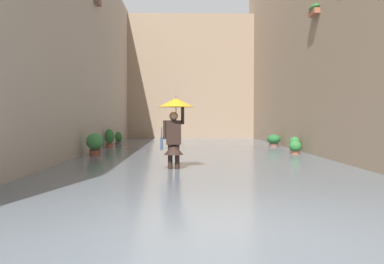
# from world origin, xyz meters

# --- Properties ---
(ground_plane) EXTENTS (60.00, 60.00, 0.00)m
(ground_plane) POSITION_xyz_m (0.00, -10.93, 0.00)
(ground_plane) COLOR slate
(flood_water) EXTENTS (9.00, 27.85, 0.19)m
(flood_water) POSITION_xyz_m (0.00, -10.93, 0.10)
(flood_water) COLOR slate
(flood_water) RESTS_ON ground_plane
(building_facade_left) EXTENTS (2.04, 25.85, 11.47)m
(building_facade_left) POSITION_xyz_m (-5.00, -10.92, 5.73)
(building_facade_left) COLOR gray
(building_facade_left) RESTS_ON ground_plane
(building_facade_right) EXTENTS (2.04, 25.85, 8.44)m
(building_facade_right) POSITION_xyz_m (5.00, -10.92, 4.22)
(building_facade_right) COLOR #A89989
(building_facade_right) RESTS_ON ground_plane
(building_facade_far) EXTENTS (11.80, 1.80, 8.26)m
(building_facade_far) POSITION_xyz_m (0.00, -22.75, 4.13)
(building_facade_far) COLOR gray
(building_facade_far) RESTS_ON ground_plane
(person_wading) EXTENTS (0.92, 0.92, 2.08)m
(person_wading) POSITION_xyz_m (0.74, -5.61, 1.41)
(person_wading) COLOR black
(person_wading) RESTS_ON ground_plane
(potted_plant_near_right) EXTENTS (0.43, 0.43, 1.02)m
(potted_plant_near_right) POSITION_xyz_m (3.84, -13.66, 0.55)
(potted_plant_near_right) COLOR #9E563D
(potted_plant_near_right) RESTS_ON ground_plane
(potted_plant_far_right) EXTENTS (0.37, 0.37, 0.83)m
(potted_plant_far_right) POSITION_xyz_m (3.70, -15.38, 0.45)
(potted_plant_far_right) COLOR #66605B
(potted_plant_far_right) RESTS_ON ground_plane
(potted_plant_mid_left) EXTENTS (0.61, 0.61, 0.76)m
(potted_plant_mid_left) POSITION_xyz_m (-3.64, -13.82, 0.45)
(potted_plant_mid_left) COLOR brown
(potted_plant_mid_left) RESTS_ON ground_plane
(potted_plant_near_left) EXTENTS (0.45, 0.45, 0.67)m
(potted_plant_near_left) POSITION_xyz_m (-3.59, -10.02, 0.39)
(potted_plant_near_left) COLOR #9E563D
(potted_plant_near_left) RESTS_ON ground_plane
(potted_plant_far_left) EXTENTS (0.41, 0.41, 0.78)m
(potted_plant_far_left) POSITION_xyz_m (-3.81, -10.94, 0.42)
(potted_plant_far_left) COLOR brown
(potted_plant_far_left) RESTS_ON ground_plane
(potted_plant_mid_right) EXTENTS (0.60, 0.60, 0.99)m
(potted_plant_mid_right) POSITION_xyz_m (3.61, -9.49, 0.58)
(potted_plant_mid_right) COLOR brown
(potted_plant_mid_right) RESTS_ON ground_plane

